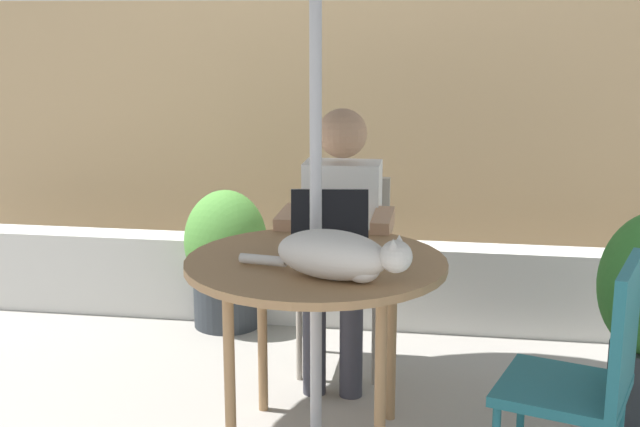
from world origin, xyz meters
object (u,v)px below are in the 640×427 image
object	(u,v)px
patio_table	(316,277)
chair_empty	(591,368)
laptop	(330,232)
cat	(339,256)
potted_plant_near_fence	(226,255)
person_seated	(340,230)
chair_occupied	(344,257)

from	to	relation	value
patio_table	chair_empty	xyz separation A→B (m)	(0.95, -0.31, -0.17)
chair_empty	laptop	xyz separation A→B (m)	(-0.92, 0.48, 0.30)
laptop	cat	size ratio (longest dim) A/B	0.53
laptop	potted_plant_near_fence	size ratio (longest dim) A/B	0.46
chair_empty	patio_table	bearing A→B (deg)	162.10
person_seated	potted_plant_near_fence	xyz separation A→B (m)	(-0.67, 0.53, -0.30)
patio_table	person_seated	distance (m)	0.69
person_seated	chair_empty	bearing A→B (deg)	-46.36
laptop	potted_plant_near_fence	bearing A→B (deg)	123.50
patio_table	chair_occupied	xyz separation A→B (m)	(0.00, 0.85, -0.17)
chair_empty	potted_plant_near_fence	bearing A→B (deg)	136.62
patio_table	chair_empty	world-z (taller)	chair_empty
patio_table	chair_empty	distance (m)	1.01
chair_empty	person_seated	distance (m)	1.39
patio_table	chair_occupied	size ratio (longest dim) A/B	1.10
patio_table	laptop	size ratio (longest dim) A/B	2.90
chair_occupied	chair_empty	xyz separation A→B (m)	(0.95, -1.15, 0.00)
patio_table	cat	xyz separation A→B (m)	(0.12, -0.23, 0.15)
person_seated	laptop	bearing A→B (deg)	-87.04
potted_plant_near_fence	cat	bearing A→B (deg)	-61.54
chair_occupied	chair_empty	world-z (taller)	same
chair_empty	cat	world-z (taller)	cat
patio_table	potted_plant_near_fence	distance (m)	1.43
patio_table	person_seated	bearing A→B (deg)	90.00
chair_occupied	potted_plant_near_fence	xyz separation A→B (m)	(-0.67, 0.38, -0.13)
patio_table	person_seated	xyz separation A→B (m)	(0.00, 0.69, 0.00)
person_seated	laptop	distance (m)	0.53
cat	potted_plant_near_fence	xyz separation A→B (m)	(-0.79, 1.45, -0.45)
cat	potted_plant_near_fence	distance (m)	1.71
chair_occupied	cat	bearing A→B (deg)	-83.85
chair_empty	person_seated	bearing A→B (deg)	133.64
patio_table	potted_plant_near_fence	world-z (taller)	patio_table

